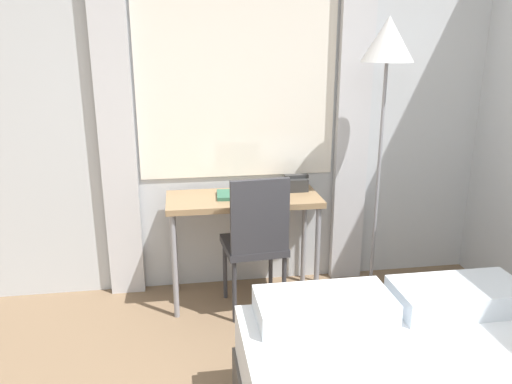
{
  "coord_description": "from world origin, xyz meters",
  "views": [
    {
      "loc": [
        -0.34,
        -0.87,
        1.79
      ],
      "look_at": [
        0.1,
        1.96,
        0.93
      ],
      "focal_mm": 35.0,
      "sensor_mm": 36.0,
      "label": 1
    }
  ],
  "objects_px": {
    "desk": "(243,208)",
    "standing_lamp": "(387,62)",
    "book": "(236,195)",
    "desk_chair": "(256,237)",
    "telephone": "(296,183)"
  },
  "relations": [
    {
      "from": "desk",
      "to": "standing_lamp",
      "type": "height_order",
      "value": "standing_lamp"
    },
    {
      "from": "desk_chair",
      "to": "standing_lamp",
      "type": "bearing_deg",
      "value": 1.62
    },
    {
      "from": "standing_lamp",
      "to": "book",
      "type": "xyz_separation_m",
      "value": [
        -0.97,
        0.11,
        -0.88
      ]
    },
    {
      "from": "telephone",
      "to": "book",
      "type": "relative_size",
      "value": 0.63
    },
    {
      "from": "desk_chair",
      "to": "standing_lamp",
      "type": "height_order",
      "value": "standing_lamp"
    },
    {
      "from": "desk_chair",
      "to": "telephone",
      "type": "bearing_deg",
      "value": 37.14
    },
    {
      "from": "desk_chair",
      "to": "book",
      "type": "distance_m",
      "value": 0.34
    },
    {
      "from": "desk_chair",
      "to": "telephone",
      "type": "height_order",
      "value": "desk_chair"
    },
    {
      "from": "telephone",
      "to": "book",
      "type": "distance_m",
      "value": 0.45
    },
    {
      "from": "desk",
      "to": "standing_lamp",
      "type": "distance_m",
      "value": 1.35
    },
    {
      "from": "book",
      "to": "standing_lamp",
      "type": "bearing_deg",
      "value": -6.74
    },
    {
      "from": "desk",
      "to": "book",
      "type": "distance_m",
      "value": 0.11
    },
    {
      "from": "desk",
      "to": "telephone",
      "type": "height_order",
      "value": "telephone"
    },
    {
      "from": "desk_chair",
      "to": "telephone",
      "type": "distance_m",
      "value": 0.53
    },
    {
      "from": "book",
      "to": "desk",
      "type": "bearing_deg",
      "value": -10.32
    }
  ]
}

